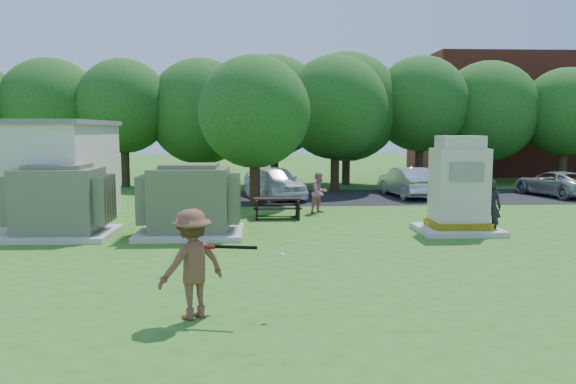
{
  "coord_description": "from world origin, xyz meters",
  "views": [
    {
      "loc": [
        -0.79,
        -11.65,
        3.03
      ],
      "look_at": [
        0.0,
        4.0,
        1.3
      ],
      "focal_mm": 35.0,
      "sensor_mm": 36.0,
      "label": 1
    }
  ],
  "objects": [
    {
      "name": "transformer_right",
      "position": [
        -2.8,
        4.5,
        0.97
      ],
      "size": [
        3.0,
        2.4,
        2.07
      ],
      "color": "beige",
      "rests_on": "ground"
    },
    {
      "name": "brick_building",
      "position": [
        18.0,
        27.0,
        4.0
      ],
      "size": [
        15.0,
        8.0,
        8.0
      ],
      "primitive_type": "cube",
      "color": "maroon",
      "rests_on": "ground"
    },
    {
      "name": "car_dark",
      "position": [
        8.78,
        13.93,
        0.64
      ],
      "size": [
        2.44,
        4.61,
        1.27
      ],
      "primitive_type": "imported",
      "rotation": [
        0.0,
        0.0,
        -0.16
      ],
      "color": "black",
      "rests_on": "ground"
    },
    {
      "name": "car_silver_a",
      "position": [
        5.92,
        13.48,
        0.68
      ],
      "size": [
        1.95,
        4.26,
        1.35
      ],
      "primitive_type": "imported",
      "rotation": [
        0.0,
        0.0,
        3.27
      ],
      "color": "#BBBBC0",
      "rests_on": "ground"
    },
    {
      "name": "parking_strip",
      "position": [
        7.0,
        13.5,
        0.01
      ],
      "size": [
        20.0,
        6.0,
        0.01
      ],
      "primitive_type": "cube",
      "color": "#232326",
      "rests_on": "ground"
    },
    {
      "name": "batting_equipment",
      "position": [
        -1.19,
        -2.76,
        1.14
      ],
      "size": [
        1.36,
        0.29,
        0.25
      ],
      "color": "black",
      "rests_on": "ground"
    },
    {
      "name": "picnic_table",
      "position": [
        -0.19,
        7.57,
        0.44
      ],
      "size": [
        1.63,
        1.23,
        0.7
      ],
      "color": "black",
      "rests_on": "ground"
    },
    {
      "name": "tree_row",
      "position": [
        1.75,
        18.5,
        4.15
      ],
      "size": [
        41.3,
        13.3,
        7.3
      ],
      "color": "#47301E",
      "rests_on": "ground"
    },
    {
      "name": "car_white",
      "position": [
        -0.16,
        13.07,
        0.74
      ],
      "size": [
        3.1,
        4.65,
        1.47
      ],
      "primitive_type": "imported",
      "rotation": [
        0.0,
        0.0,
        0.35
      ],
      "color": "white",
      "rests_on": "ground"
    },
    {
      "name": "person_by_generator",
      "position": [
        5.97,
        4.31,
        0.8
      ],
      "size": [
        0.69,
        0.63,
        1.59
      ],
      "primitive_type": "imported",
      "rotation": [
        0.0,
        0.0,
        2.59
      ],
      "color": "black",
      "rests_on": "ground"
    },
    {
      "name": "batter",
      "position": [
        -1.89,
        -2.74,
        0.89
      ],
      "size": [
        1.32,
        1.22,
        1.78
      ],
      "primitive_type": "imported",
      "rotation": [
        0.0,
        0.0,
        3.78
      ],
      "color": "brown",
      "rests_on": "ground"
    },
    {
      "name": "car_silver_b",
      "position": [
        12.85,
        13.46,
        0.58
      ],
      "size": [
        2.82,
        4.47,
        1.15
      ],
      "primitive_type": "imported",
      "rotation": [
        0.0,
        0.0,
        3.38
      ],
      "color": "#B5B5BA",
      "rests_on": "ground"
    },
    {
      "name": "generator_cabinet",
      "position": [
        5.08,
        4.54,
        1.26
      ],
      "size": [
        2.36,
        1.93,
        2.87
      ],
      "color": "beige",
      "rests_on": "ground"
    },
    {
      "name": "transformer_left",
      "position": [
        -6.5,
        4.5,
        0.97
      ],
      "size": [
        3.0,
        2.4,
        2.07
      ],
      "color": "beige",
      "rests_on": "ground"
    },
    {
      "name": "ground",
      "position": [
        0.0,
        0.0,
        0.0
      ],
      "size": [
        120.0,
        120.0,
        0.0
      ],
      "primitive_type": "plane",
      "color": "#2D6619",
      "rests_on": "ground"
    },
    {
      "name": "person_at_picnic",
      "position": [
        1.39,
        8.69,
        0.75
      ],
      "size": [
        0.93,
        0.91,
        1.51
      ],
      "primitive_type": "imported",
      "rotation": [
        0.0,
        0.0,
        0.69
      ],
      "color": "#CD6C7F",
      "rests_on": "ground"
    }
  ]
}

